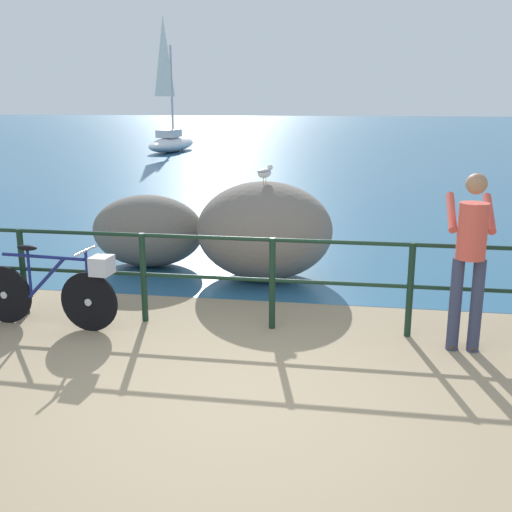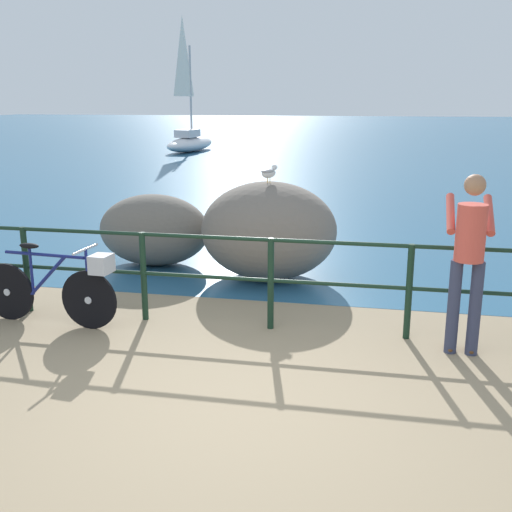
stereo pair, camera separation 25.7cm
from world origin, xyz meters
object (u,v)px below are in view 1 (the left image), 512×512
Objects in this scene: bicycle at (57,287)px; seagull at (265,172)px; person_at_railing at (470,254)px; breakwater_boulder_main at (264,230)px; sailboat at (171,137)px; breakwater_boulder_left at (148,231)px.

seagull reaches higher than bicycle.
person_at_railing is 0.94× the size of breakwater_boulder_main.
seagull is (0.01, -0.08, 0.82)m from breakwater_boulder_main.
sailboat is at bearing 110.30° from breakwater_boulder_main.
seagull is at bearing -80.11° from breakwater_boulder_main.
bicycle is 4.32m from person_at_railing.
bicycle is at bearing -92.42° from breakwater_boulder_left.
bicycle is 0.90× the size of breakwater_boulder_main.
sailboat reaches higher than person_at_railing.
person_at_railing reaches higher than breakwater_boulder_left.
person_at_railing is at bearing 5.86° from bicycle.
person_at_railing is 5.45× the size of seagull.
seagull reaches higher than breakwater_boulder_left.
bicycle is 0.95× the size of person_at_railing.
sailboat is (-9.93, 22.71, -0.28)m from person_at_railing.
person_at_railing is at bearing -43.51° from breakwater_boulder_main.
bicycle is at bearing -129.88° from breakwater_boulder_main.
breakwater_boulder_main is 1.12× the size of breakwater_boulder_left.
person_at_railing is 24.78m from sailboat.
breakwater_boulder_left is 0.27× the size of sailboat.
breakwater_boulder_main is 0.31× the size of sailboat.
bicycle is 2.68m from breakwater_boulder_left.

